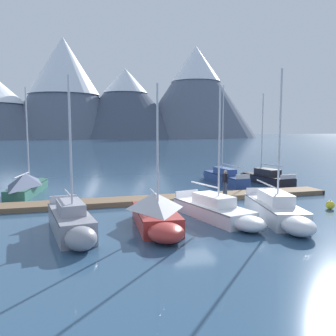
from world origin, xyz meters
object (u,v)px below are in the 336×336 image
person_on_dock (225,181)px  sailboat_nearest_berth (28,184)px  sailboat_end_of_dock (264,177)px  sailboat_mid_dock_starboard (217,210)px  sailboat_far_berth (278,211)px  sailboat_second_berth (72,222)px  sailboat_outer_slip (223,177)px  sailboat_mid_dock_port (157,212)px  mooring_buoy_inner_mooring (80,211)px  mooring_buoy_channel_marker (330,205)px

person_on_dock → sailboat_nearest_berth: bearing=159.7°
sailboat_end_of_dock → sailboat_mid_dock_starboard: bearing=-127.9°
sailboat_nearest_berth → person_on_dock: bearing=-20.3°
sailboat_far_berth → sailboat_second_berth: bearing=-179.6°
sailboat_far_berth → sailboat_nearest_berth: bearing=140.6°
sailboat_outer_slip → sailboat_mid_dock_port: bearing=-124.0°
sailboat_mid_dock_port → sailboat_mid_dock_starboard: sailboat_mid_dock_starboard is taller
sailboat_far_berth → mooring_buoy_inner_mooring: 10.68m
sailboat_nearest_berth → mooring_buoy_inner_mooring: sailboat_nearest_berth is taller
sailboat_mid_dock_port → mooring_buoy_channel_marker: size_ratio=11.70×
sailboat_mid_dock_starboard → sailboat_far_berth: sailboat_far_berth is taller
sailboat_mid_dock_starboard → mooring_buoy_inner_mooring: bearing=160.0°
sailboat_second_berth → sailboat_mid_dock_port: (3.97, 0.38, 0.13)m
person_on_dock → mooring_buoy_inner_mooring: (-9.72, -2.75, -1.01)m
sailboat_outer_slip → person_on_dock: 7.21m
sailboat_far_berth → person_on_dock: bearing=92.8°
sailboat_second_berth → mooring_buoy_inner_mooring: bearing=85.1°
sailboat_outer_slip → person_on_dock: sailboat_outer_slip is taller
sailboat_second_berth → mooring_buoy_channel_marker: size_ratio=12.02×
person_on_dock → mooring_buoy_channel_marker: person_on_dock is taller
sailboat_nearest_berth → sailboat_mid_dock_starboard: sailboat_nearest_berth is taller
sailboat_second_berth → sailboat_end_of_dock: bearing=37.7°
sailboat_mid_dock_port → mooring_buoy_channel_marker: (10.96, 1.56, -0.51)m
sailboat_mid_dock_port → mooring_buoy_inner_mooring: (-3.66, 3.34, -0.51)m
mooring_buoy_channel_marker → sailboat_nearest_berth: bearing=152.7°
sailboat_nearest_berth → sailboat_mid_dock_starboard: bearing=-43.4°
sailboat_mid_dock_starboard → sailboat_outer_slip: size_ratio=0.81×
sailboat_far_berth → mooring_buoy_inner_mooring: sailboat_far_berth is taller
sailboat_nearest_berth → sailboat_mid_dock_port: 13.45m
sailboat_mid_dock_port → sailboat_second_berth: bearing=-174.6°
sailboat_nearest_berth → sailboat_mid_dock_starboard: size_ratio=1.13×
sailboat_second_berth → sailboat_end_of_dock: sailboat_end_of_dock is taller
sailboat_mid_dock_starboard → sailboat_second_berth: bearing=-171.3°
sailboat_end_of_dock → mooring_buoy_inner_mooring: (-16.07, -8.94, -0.25)m
sailboat_mid_dock_starboard → mooring_buoy_channel_marker: bearing=6.1°
mooring_buoy_channel_marker → sailboat_mid_dock_starboard: bearing=-173.9°
sailboat_mid_dock_starboard → sailboat_end_of_dock: size_ratio=0.87×
sailboat_mid_dock_port → sailboat_outer_slip: sailboat_outer_slip is taller
sailboat_far_berth → mooring_buoy_inner_mooring: bearing=160.0°
sailboat_second_berth → mooring_buoy_channel_marker: 15.07m
sailboat_end_of_dock → person_on_dock: (-6.35, -6.19, 0.76)m
sailboat_mid_dock_port → sailboat_end_of_dock: (12.42, 12.28, -0.26)m
sailboat_far_berth → mooring_buoy_channel_marker: 4.96m
sailboat_nearest_berth → mooring_buoy_channel_marker: (18.51, -9.57, -0.52)m
sailboat_far_berth → sailboat_outer_slip: 13.29m
sailboat_mid_dock_starboard → mooring_buoy_inner_mooring: (-7.10, 2.58, -0.26)m
sailboat_mid_dock_port → sailboat_end_of_dock: size_ratio=0.86×
sailboat_outer_slip → person_on_dock: (-2.55, -6.71, 0.69)m
sailboat_far_berth → mooring_buoy_inner_mooring: size_ratio=13.40×
sailboat_far_berth → sailboat_outer_slip: size_ratio=0.91×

